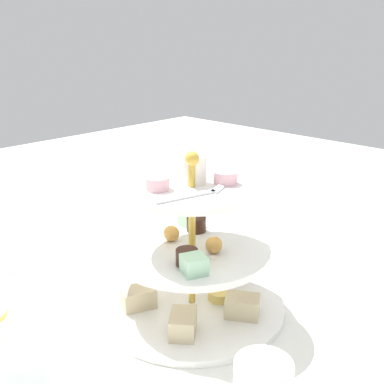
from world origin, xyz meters
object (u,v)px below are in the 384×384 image
at_px(tiered_serving_stand, 192,263).
at_px(butter_knife_right, 34,261).
at_px(water_glass_short_left, 28,382).
at_px(water_glass_tall_right, 193,203).

distance_m(tiered_serving_stand, butter_knife_right, 0.33).
relative_size(water_glass_short_left, butter_knife_right, 0.46).
bearing_deg(water_glass_short_left, water_glass_tall_right, 23.43).
bearing_deg(water_glass_short_left, tiered_serving_stand, 3.35).
distance_m(water_glass_tall_right, water_glass_short_left, 0.51).
height_order(water_glass_short_left, butter_knife_right, water_glass_short_left).
bearing_deg(butter_knife_right, water_glass_short_left, 52.95).
xyz_separation_m(tiered_serving_stand, butter_knife_right, (-0.09, 0.31, -0.07)).
relative_size(tiered_serving_stand, water_glass_short_left, 3.56).
distance_m(tiered_serving_stand, water_glass_tall_right, 0.27).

